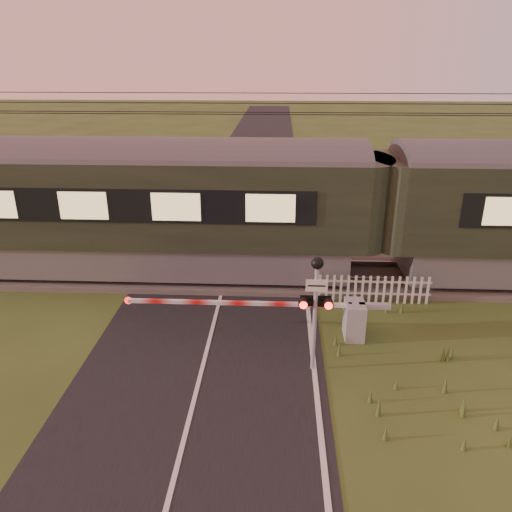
# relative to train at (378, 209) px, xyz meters

# --- Properties ---
(ground) EXTENTS (160.00, 160.00, 0.00)m
(ground) POSITION_rel_train_xyz_m (-5.05, -6.50, -2.48)
(ground) COLOR #34441A
(ground) RESTS_ON ground
(road) EXTENTS (6.00, 140.00, 0.03)m
(road) POSITION_rel_train_xyz_m (-5.04, -6.73, -2.47)
(road) COLOR black
(road) RESTS_ON ground
(track_bed) EXTENTS (140.00, 3.40, 0.39)m
(track_bed) POSITION_rel_train_xyz_m (-5.05, 0.00, -2.41)
(track_bed) COLOR #47423D
(track_bed) RESTS_ON ground
(overhead_wires) EXTENTS (120.00, 0.62, 0.62)m
(overhead_wires) POSITION_rel_train_xyz_m (-5.05, 0.00, 3.25)
(overhead_wires) COLOR black
(overhead_wires) RESTS_ON ground
(train) EXTENTS (47.07, 3.25, 4.40)m
(train) POSITION_rel_train_xyz_m (0.00, 0.00, 0.00)
(train) COLOR slate
(train) RESTS_ON ground
(boom_gate) EXTENTS (7.19, 0.79, 1.05)m
(boom_gate) POSITION_rel_train_xyz_m (-1.54, -3.96, -1.89)
(boom_gate) COLOR gray
(boom_gate) RESTS_ON ground
(crossing_signal) EXTENTS (0.75, 0.33, 2.96)m
(crossing_signal) POSITION_rel_train_xyz_m (-2.35, -5.55, -0.44)
(crossing_signal) COLOR gray
(crossing_signal) RESTS_ON ground
(picket_fence) EXTENTS (3.54, 0.08, 0.90)m
(picket_fence) POSITION_rel_train_xyz_m (-0.28, -1.89, -2.02)
(picket_fence) COLOR silver
(picket_fence) RESTS_ON ground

